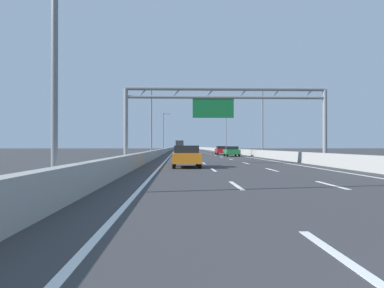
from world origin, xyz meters
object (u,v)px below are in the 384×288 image
Objects in this scene: streetlamp_left_far at (164,130)px; green_car at (232,151)px; white_car at (190,148)px; streetlamp_left_mid at (153,117)px; streetlamp_right_mid at (261,118)px; orange_car at (186,156)px; streetlamp_right_far at (225,130)px; red_car at (222,150)px; streetlamp_left_near at (63,17)px; box_truck at (180,145)px; blue_car at (182,150)px; sign_gantry at (225,105)px.

green_car is (11.09, -38.36, -4.65)m from streetlamp_left_far.
white_car is at bearing 92.92° from green_car.
streetlamp_left_mid is 2.06× the size of white_car.
orange_car is (-10.87, -25.65, -4.63)m from streetlamp_right_mid.
streetlamp_right_far is 2.13× the size of red_car.
streetlamp_right_mid reaches higher than green_car.
streetlamp_left_near is 101.72m from box_truck.
white_car reaches higher than orange_car.
streetlamp_left_far reaches higher than green_car.
streetlamp_right_far reaches higher than green_car.
streetlamp_right_far is at bearing 84.28° from green_car.
streetlamp_right_mid is at bearing -79.74° from box_truck.
green_car is at bearing -44.65° from blue_car.
white_car is at bearing 77.94° from streetlamp_left_far.
orange_car is at bearing -90.07° from blue_car.
streetlamp_right_mid is at bearing -84.21° from white_car.
streetlamp_right_mid is at bearing -38.36° from blue_car.
streetlamp_left_mid is 1.25× the size of box_truck.
box_truck is (3.78, 21.53, -3.71)m from streetlamp_left_far.
streetlamp_left_near is 81.43m from streetlamp_right_far.
box_truck is (3.78, 61.56, -3.71)m from streetlamp_left_mid.
streetlamp_left_far is 40.20m from green_car.
orange_car is 34.22m from blue_car.
sign_gantry is at bearing -99.54° from green_car.
streetlamp_left_mid is 1.00× the size of streetlamp_right_mid.
orange_car is (-6.76, -37.55, 0.00)m from red_car.
green_car is 60.34m from box_truck.
streetlamp_right_mid is 2.13× the size of red_car.
green_car is at bearing -73.88° from streetlamp_left_far.
streetlamp_left_far is 35.59m from white_car.
orange_car is 28.21m from green_car.
blue_car is (4.10, 48.59, -4.62)m from streetlamp_left_near.
white_car is at bearing 102.35° from streetlamp_right_far.
streetlamp_right_far reaches higher than red_car.
streetlamp_right_far is 2.06× the size of white_car.
box_truck reaches higher than blue_car.
streetlamp_right_mid is 62.67m from box_truck.
white_car is 1.06× the size of green_car.
streetlamp_left_mid reaches higher than blue_car.
sign_gantry is 95.36m from white_car.
white_car is at bearing 95.79° from streetlamp_right_mid.
orange_car is at bearing -89.82° from box_truck.
red_car is 50.17m from box_truck.
streetlamp_left_near is at bearing -93.68° from white_car.
orange_car is at bearing 74.22° from streetlamp_left_near.
streetlamp_left_mid is at bearing 90.00° from streetlamp_left_near.
orange_car is 1.01× the size of blue_car.
streetlamp_right_mid is 42.72m from streetlamp_left_far.
streetlamp_right_far reaches higher than white_car.
streetlamp_left_far reaches higher than white_car.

